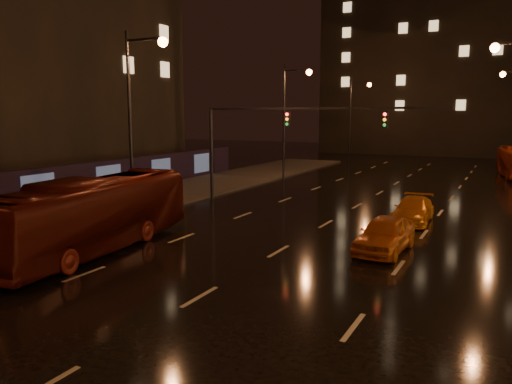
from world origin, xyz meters
TOP-DOWN VIEW (x-y plane):
  - ground at (0.00, 20.00)m, footprint 140.00×140.00m
  - sidewalk_left at (-13.50, 15.00)m, footprint 7.00×70.00m
  - building_distant at (4.00, 72.00)m, footprint 44.00×16.00m
  - hoarding_left at (-17.20, 12.00)m, footprint 0.30×46.00m
  - traffic_signal at (-5.06, 20.00)m, footprint 15.31×0.32m
  - bus_red at (-7.00, 6.50)m, footprint 4.00×11.49m
  - taxi_near at (4.00, 12.00)m, footprint 2.02×4.50m
  - taxi_far at (4.00, 18.66)m, footprint 2.01×4.61m

SIDE VIEW (x-z plane):
  - ground at x=0.00m, z-range 0.00..0.00m
  - sidewalk_left at x=-13.50m, z-range 0.00..0.15m
  - taxi_far at x=4.00m, z-range 0.00..1.32m
  - taxi_near at x=4.00m, z-range 0.00..1.50m
  - hoarding_left at x=-17.20m, z-range 0.00..2.50m
  - bus_red at x=-7.00m, z-range 0.00..3.13m
  - traffic_signal at x=-5.06m, z-range 1.64..7.84m
  - building_distant at x=4.00m, z-range 0.00..36.00m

